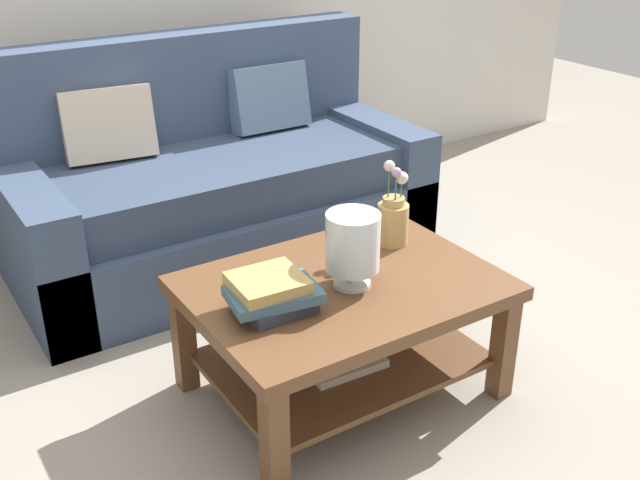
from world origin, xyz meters
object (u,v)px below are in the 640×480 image
couch (215,188)px  coffee_table (343,313)px  flower_pitcher (393,218)px  book_stack_main (272,294)px  glass_hurricane_vase (353,244)px

couch → coffee_table: size_ratio=1.85×
flower_pitcher → coffee_table: bearing=-154.8°
book_stack_main → flower_pitcher: 0.66m
couch → glass_hurricane_vase: 1.31m
coffee_table → flower_pitcher: bearing=25.2°
coffee_table → glass_hurricane_vase: 0.28m
couch → glass_hurricane_vase: size_ratio=7.32×
couch → coffee_table: (-0.10, -1.25, -0.03)m
book_stack_main → coffee_table: bearing=5.6°
coffee_table → glass_hurricane_vase: glass_hurricane_vase is taller
couch → flower_pitcher: size_ratio=5.88×
couch → coffee_table: couch is taller
couch → book_stack_main: (-0.40, -1.28, 0.15)m
book_stack_main → flower_pitcher: flower_pitcher is taller
glass_hurricane_vase → flower_pitcher: (0.32, 0.19, -0.05)m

